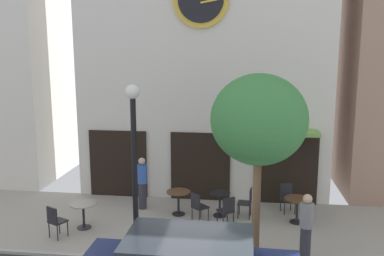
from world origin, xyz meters
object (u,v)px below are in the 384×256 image
Objects in this scene: street_tree at (259,120)px; cafe_chair_right_end at (247,201)px; cafe_chair_curbside at (227,209)px; pedestrian_blue at (142,182)px; cafe_chair_under_awning at (287,195)px; cafe_table_near_curb at (220,201)px; cafe_chair_near_tree at (198,205)px; cafe_table_center_right at (83,210)px; cafe_chair_outer at (55,220)px; street_lamp at (135,166)px; cafe_table_near_door at (297,205)px; cafe_table_leftmost at (178,198)px; pedestrian_grey at (306,227)px.

cafe_chair_right_end is (-0.20, 2.09, -2.81)m from street_tree.
cafe_chair_curbside is 0.54× the size of pedestrian_blue.
cafe_chair_under_awning is 4.57m from pedestrian_blue.
cafe_chair_under_awning reaches higher than cafe_table_near_curb.
cafe_table_center_right is at bearing -165.64° from cafe_chair_near_tree.
cafe_table_center_right is at bearing -161.27° from cafe_chair_under_awning.
cafe_chair_right_end is (4.61, 1.36, -0.01)m from cafe_table_center_right.
cafe_chair_outer is 1.00× the size of cafe_chair_under_awning.
street_lamp is 4.99m from cafe_table_near_door.
cafe_table_leftmost is 0.83m from cafe_chair_near_tree.
cafe_chair_curbside is (1.52, -0.71, -0.01)m from cafe_table_leftmost.
cafe_table_leftmost is 2.09m from cafe_chair_right_end.
pedestrian_blue and pedestrian_grey have the same top height.
cafe_table_near_door is 0.45× the size of pedestrian_grey.
street_lamp is 2.75m from cafe_table_leftmost.
cafe_chair_under_awning is (2.06, 0.62, 0.04)m from cafe_table_near_curb.
cafe_table_near_curb is 0.83× the size of cafe_chair_under_awning.
cafe_chair_near_tree reaches higher than cafe_table_near_curb.
pedestrian_blue is 1.00× the size of pedestrian_grey.
cafe_chair_outer is 3.02m from pedestrian_blue.
cafe_table_leftmost is 0.83× the size of cafe_chair_near_tree.
pedestrian_grey is (6.48, -0.38, 0.33)m from cafe_chair_outer.
cafe_table_center_right is 0.98× the size of cafe_table_near_door.
pedestrian_grey is at bearing -41.27° from cafe_chair_curbside.
street_tree is at bearing -84.49° from cafe_chair_right_end.
street_lamp is at bearing -24.24° from cafe_table_center_right.
cafe_chair_right_end is at bearing 95.51° from street_tree.
street_tree reaches higher than street_lamp.
cafe_table_center_right is at bearing 155.76° from street_lamp.
pedestrian_blue is (-1.22, 0.36, 0.32)m from cafe_table_leftmost.
cafe_table_near_curb is at bearing 116.25° from street_tree.
cafe_chair_curbside is 2.62m from pedestrian_grey.
street_tree is 4.03m from cafe_chair_under_awning.
cafe_chair_outer is (-4.28, -2.09, 0.04)m from cafe_table_near_curb.
cafe_table_center_right is 2.84m from cafe_table_leftmost.
cafe_table_near_curb is 0.83× the size of cafe_chair_near_tree.
cafe_chair_right_end is (0.83, -0.00, 0.04)m from cafe_table_near_curb.
cafe_table_leftmost is 0.99× the size of cafe_table_near_door.
pedestrian_blue is (1.30, 1.68, 0.32)m from cafe_table_center_right.
cafe_chair_right_end is (-1.45, 0.21, -0.02)m from cafe_table_near_door.
street_lamp reaches higher than cafe_chair_outer.
pedestrian_grey is at bearing -87.40° from cafe_chair_under_awning.
pedestrian_grey is at bearing -18.13° from street_tree.
cafe_chair_right_end is 2.85m from pedestrian_grey.
cafe_chair_curbside is (0.25, -0.76, 0.04)m from cafe_table_near_curb.
pedestrian_blue is (-2.74, 1.07, 0.33)m from cafe_chair_curbside.
cafe_table_leftmost is at bearing -178.86° from cafe_chair_right_end.
cafe_chair_right_end is 0.54× the size of pedestrian_blue.
cafe_chair_near_tree reaches higher than cafe_table_near_door.
pedestrian_grey reaches higher than cafe_table_leftmost.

